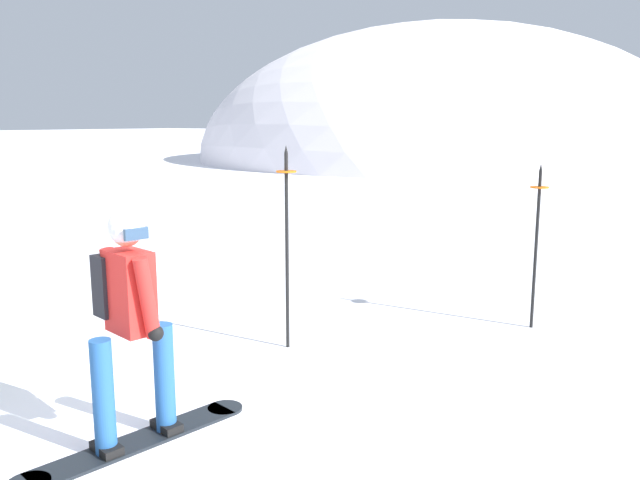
# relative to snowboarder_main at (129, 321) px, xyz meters

# --- Properties ---
(ground_plane) EXTENTS (300.00, 300.00, 0.00)m
(ground_plane) POSITION_rel_snowboarder_main_xyz_m (-0.50, 0.39, -0.92)
(ground_plane) COLOR white
(ridge_peak_main) EXTENTS (28.81, 25.93, 15.54)m
(ridge_peak_main) POSITION_rel_snowboarder_main_xyz_m (-11.09, 33.17, -0.92)
(ridge_peak_main) COLOR white
(ridge_peak_main) RESTS_ON ground
(snowboarder_main) EXTENTS (0.66, 1.80, 1.71)m
(snowboarder_main) POSITION_rel_snowboarder_main_xyz_m (0.00, 0.00, 0.00)
(snowboarder_main) COLOR black
(snowboarder_main) RESTS_ON ground
(piste_marker_near) EXTENTS (0.20, 0.20, 1.85)m
(piste_marker_near) POSITION_rel_snowboarder_main_xyz_m (1.76, 4.24, 0.14)
(piste_marker_near) COLOR black
(piste_marker_near) RESTS_ON ground
(piste_marker_far) EXTENTS (0.20, 0.20, 2.07)m
(piste_marker_far) POSITION_rel_snowboarder_main_xyz_m (-0.21, 2.24, 0.26)
(piste_marker_far) COLOR black
(piste_marker_far) RESTS_ON ground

